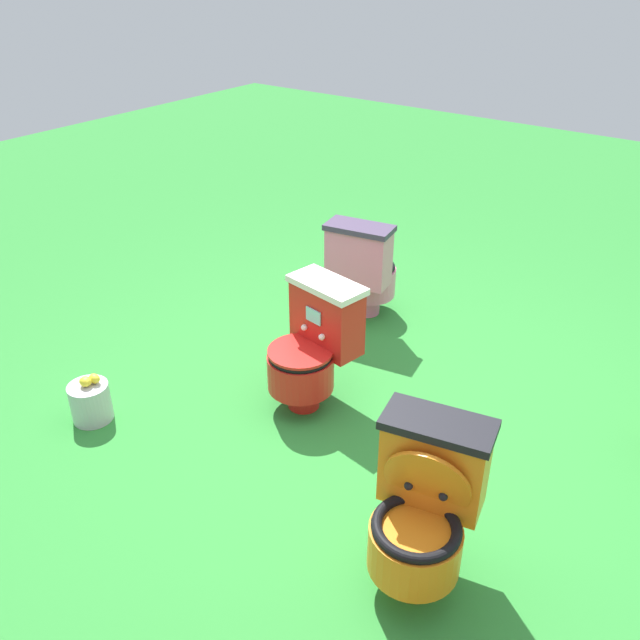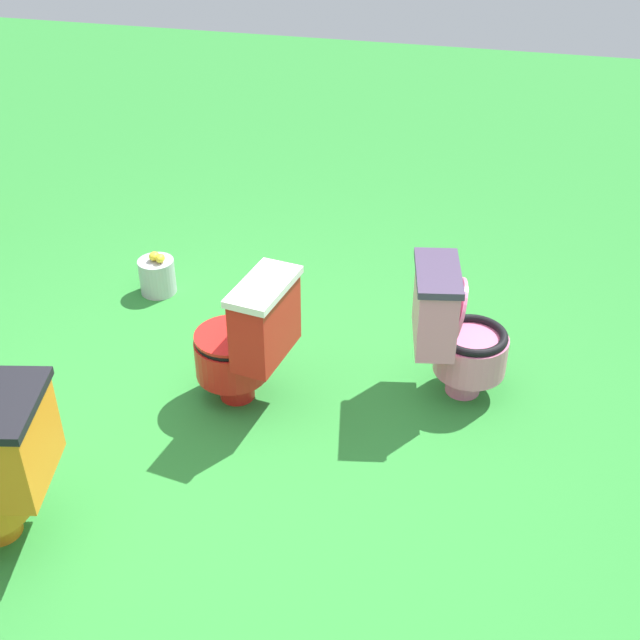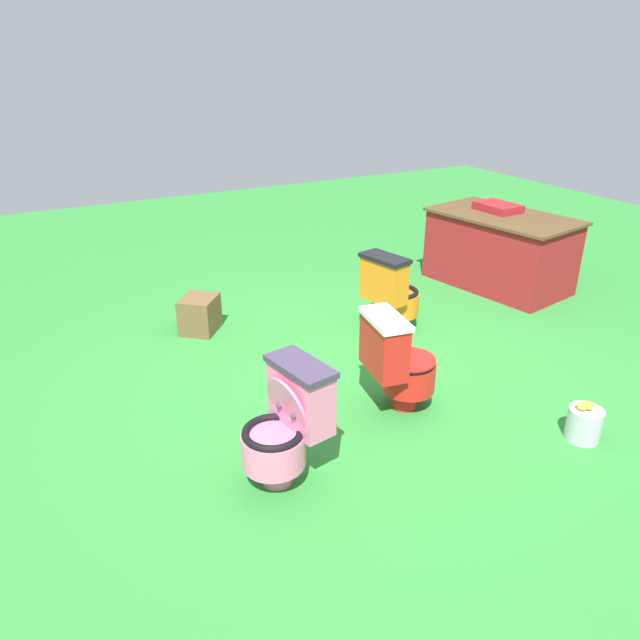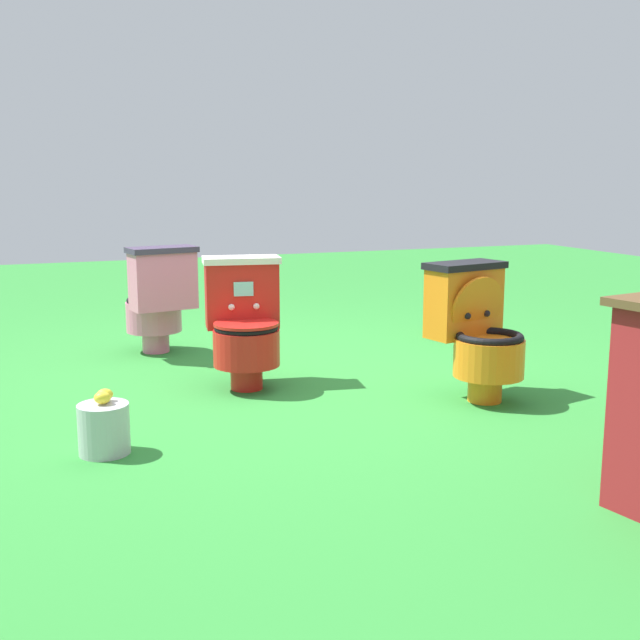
# 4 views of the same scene
# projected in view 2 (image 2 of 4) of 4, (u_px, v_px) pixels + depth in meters

# --- Properties ---
(ground) EXTENTS (14.00, 14.00, 0.00)m
(ground) POSITION_uv_depth(u_px,v_px,m) (233.00, 441.00, 4.03)
(ground) COLOR #2D8433
(toilet_red) EXTENTS (0.48, 0.55, 0.73)m
(toilet_red) POSITION_uv_depth(u_px,v_px,m) (246.00, 340.00, 4.10)
(toilet_red) COLOR red
(toilet_red) RESTS_ON ground
(toilet_orange) EXTENTS (0.50, 0.57, 0.73)m
(toilet_orange) POSITION_uv_depth(u_px,v_px,m) (0.00, 468.00, 3.35)
(toilet_orange) COLOR orange
(toilet_orange) RESTS_ON ground
(toilet_pink) EXTENTS (0.48, 0.56, 0.73)m
(toilet_pink) POSITION_uv_depth(u_px,v_px,m) (454.00, 331.00, 4.16)
(toilet_pink) COLOR pink
(toilet_pink) RESTS_ON ground
(lemon_bucket) EXTENTS (0.22, 0.22, 0.28)m
(lemon_bucket) POSITION_uv_depth(u_px,v_px,m) (157.00, 275.00, 5.11)
(lemon_bucket) COLOR #B7B7BF
(lemon_bucket) RESTS_ON ground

